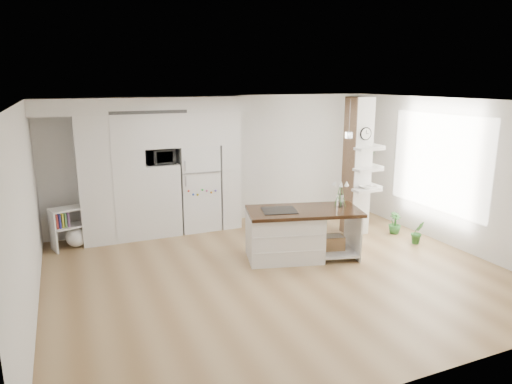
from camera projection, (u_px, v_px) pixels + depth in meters
floor at (278, 272)px, 7.32m from camera, size 7.00×6.00×0.01m
room at (279, 158)px, 6.88m from camera, size 7.04×6.04×2.72m
cabinet_wall at (151, 160)px, 8.80m from camera, size 4.00×0.71×2.70m
refrigerator at (198, 187)px, 9.31m from camera, size 0.78×0.69×1.75m
column at (363, 167)px, 8.92m from camera, size 0.69×0.90×2.70m
window at (438, 162)px, 8.56m from camera, size 0.00×2.40×2.40m
pendant_light at (367, 135)px, 7.60m from camera, size 0.12×0.12×0.10m
kitchen_island at (291, 233)px, 7.82m from camera, size 2.08×1.36×1.43m
bookshelf at (72, 230)px, 8.35m from camera, size 0.73×0.55×0.76m
floor_plant_a at (418, 232)px, 8.56m from camera, size 0.28×0.24×0.44m
floor_plant_b at (395, 223)px, 9.14m from camera, size 0.26×0.26×0.43m
microwave at (160, 156)px, 8.81m from camera, size 0.54×0.37×0.30m
shelf_plant at (369, 156)px, 9.12m from camera, size 0.27×0.23×0.30m
decor_bowl at (366, 187)px, 8.76m from camera, size 0.22×0.22×0.05m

